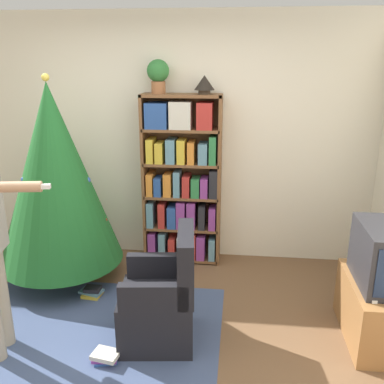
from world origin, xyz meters
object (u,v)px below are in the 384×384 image
bookshelf (182,182)px  christmas_tree (55,176)px  table_lamp (204,83)px  armchair (162,303)px  potted_plant (158,74)px

bookshelf → christmas_tree: (-1.12, -0.57, 0.18)m
christmas_tree → table_lamp: christmas_tree is taller
armchair → potted_plant: bearing=-176.4°
armchair → potted_plant: size_ratio=2.80×
christmas_tree → armchair: size_ratio=2.19×
armchair → table_lamp: table_lamp is taller
table_lamp → bookshelf: bearing=-177.9°
table_lamp → christmas_tree: bearing=-156.9°
potted_plant → table_lamp: size_ratio=1.64×
christmas_tree → potted_plant: potted_plant is taller
christmas_tree → armchair: bearing=-36.1°
armchair → potted_plant: potted_plant is taller
christmas_tree → potted_plant: size_ratio=6.11×
potted_plant → christmas_tree: bearing=-147.2°
table_lamp → potted_plant: bearing=180.0°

